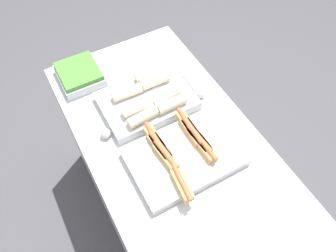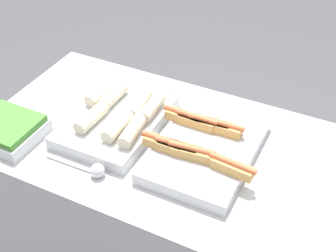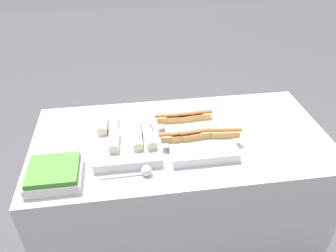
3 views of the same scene
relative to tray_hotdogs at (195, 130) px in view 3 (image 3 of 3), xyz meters
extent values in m
plane|color=#4C4C51|center=(-0.07, 0.00, -0.98)|extent=(12.00, 12.00, 0.00)
cube|color=silver|center=(-0.07, 0.00, -0.51)|extent=(1.58, 0.79, 0.95)
cube|color=silver|center=(0.01, 0.00, -0.01)|extent=(0.33, 0.49, 0.05)
cube|color=tan|center=(-0.01, 0.09, 0.03)|extent=(0.15, 0.06, 0.04)
cylinder|color=#CC6038|center=(-0.01, 0.09, 0.05)|extent=(0.17, 0.04, 0.02)
cube|color=tan|center=(0.03, 0.09, 0.03)|extent=(0.15, 0.05, 0.04)
cylinder|color=#CC6038|center=(0.03, 0.09, 0.05)|extent=(0.17, 0.03, 0.02)
cube|color=tan|center=(0.14, -0.09, 0.03)|extent=(0.15, 0.06, 0.04)
cylinder|color=#CC6038|center=(0.14, -0.09, 0.05)|extent=(0.17, 0.04, 0.02)
cube|color=tan|center=(-0.07, -0.08, 0.03)|extent=(0.15, 0.06, 0.04)
cylinder|color=#CC6038|center=(-0.07, -0.08, 0.05)|extent=(0.17, 0.04, 0.02)
cube|color=tan|center=(-0.07, 0.08, 0.03)|extent=(0.15, 0.04, 0.04)
cylinder|color=#CC6038|center=(-0.07, 0.08, 0.05)|extent=(0.17, 0.02, 0.02)
cube|color=tan|center=(-0.01, -0.08, 0.03)|extent=(0.15, 0.06, 0.04)
cylinder|color=#CC6038|center=(-0.01, -0.08, 0.05)|extent=(0.17, 0.04, 0.02)
cube|color=tan|center=(-0.12, -0.08, 0.03)|extent=(0.15, 0.04, 0.04)
cylinder|color=#CC6038|center=(-0.12, -0.08, 0.05)|extent=(0.17, 0.02, 0.02)
cube|color=tan|center=(-0.12, 0.09, 0.03)|extent=(0.15, 0.05, 0.04)
cylinder|color=#CC6038|center=(-0.12, 0.09, 0.05)|extent=(0.17, 0.02, 0.02)
cube|color=silver|center=(-0.37, 0.00, -0.01)|extent=(0.32, 0.46, 0.05)
cylinder|color=beige|center=(-0.31, 0.08, 0.04)|extent=(0.07, 0.16, 0.05)
cylinder|color=beige|center=(-0.31, -0.08, 0.04)|extent=(0.05, 0.15, 0.05)
cylinder|color=beige|center=(-0.42, 0.08, 0.04)|extent=(0.05, 0.15, 0.05)
cylinder|color=beige|center=(-0.25, -0.08, 0.04)|extent=(0.07, 0.16, 0.05)
cylinder|color=beige|center=(-0.48, 0.08, 0.04)|extent=(0.06, 0.15, 0.05)
cylinder|color=beige|center=(-0.25, 0.08, 0.04)|extent=(0.06, 0.15, 0.05)
cylinder|color=beige|center=(-0.42, -0.08, 0.04)|extent=(0.06, 0.15, 0.05)
cube|color=silver|center=(-0.69, -0.24, -0.01)|extent=(0.24, 0.22, 0.05)
cube|color=#4C9338|center=(-0.69, -0.24, 0.03)|extent=(0.22, 0.20, 0.02)
cylinder|color=silver|center=(-0.39, -0.26, -0.03)|extent=(0.22, 0.01, 0.01)
sphere|color=silver|center=(-0.28, -0.26, -0.01)|extent=(0.05, 0.05, 0.05)
cylinder|color=silver|center=(-0.39, 0.26, -0.03)|extent=(0.23, 0.02, 0.01)
sphere|color=silver|center=(-0.28, 0.26, -0.01)|extent=(0.05, 0.05, 0.05)
camera|label=1|loc=(0.61, -0.42, 1.27)|focal=35.00mm
camera|label=2|loc=(0.44, -1.18, 1.10)|focal=50.00mm
camera|label=3|loc=(-0.34, -1.38, 1.02)|focal=35.00mm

